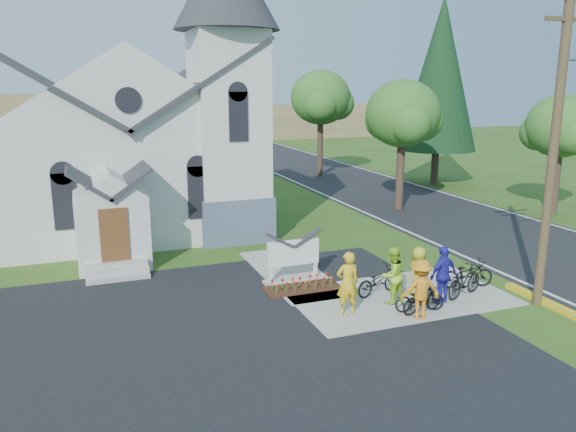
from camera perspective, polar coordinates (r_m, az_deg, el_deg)
name	(u,v)px	position (r m, az deg, el deg)	size (l,w,h in m)	color
ground	(366,309)	(17.80, 7.97, -9.38)	(120.00, 120.00, 0.00)	#305017
parking_lot	(143,382)	(14.14, -14.52, -15.98)	(20.00, 16.00, 0.02)	black
road	(394,197)	(35.10, 10.68, 1.90)	(8.00, 90.00, 0.02)	black
sidewalk	(400,297)	(18.90, 11.29, -8.05)	(7.00, 4.00, 0.05)	#A39D93
church	(133,119)	(27.00, -15.45, 9.50)	(12.35, 12.00, 13.00)	silver
church_sign	(293,253)	(19.70, 0.54, -3.81)	(2.20, 0.40, 1.70)	#A39D93
flower_bed	(303,288)	(19.23, 1.51, -7.37)	(2.60, 1.10, 0.07)	#3A1C0F
utility_pole	(557,133)	(18.60, 25.66, 7.63)	(3.45, 0.28, 10.00)	#473523
tree_road_near	(403,114)	(31.13, 11.59, 10.08)	(4.00, 4.00, 7.05)	#34261C
tree_road_mid	(321,98)	(41.96, 3.34, 11.88)	(4.40, 4.40, 7.80)	#34261C
tree_road_far	(561,127)	(32.51, 26.02, 8.13)	(3.60, 3.60, 6.30)	#34261C
conifer	(440,75)	(39.70, 15.21, 13.69)	(5.20, 5.20, 12.40)	#34261C
distant_hills	(173,122)	(71.74, -11.65, 9.35)	(61.00, 10.00, 5.60)	olive
cyclist_0	(348,283)	(16.95, 6.08, -6.79)	(0.71, 0.47, 1.95)	yellow
bike_0	(378,281)	(18.76, 9.15, -6.49)	(0.63, 1.81, 0.95)	black
cyclist_1	(392,275)	(18.00, 10.51, -5.93)	(0.89, 0.69, 1.83)	#A6E42A
bike_1	(422,299)	(17.56, 13.46, -8.20)	(0.42, 1.48, 0.89)	black
cyclist_2	(443,275)	(18.33, 15.48, -5.77)	(1.09, 0.46, 1.87)	#2923AF
bike_2	(420,299)	(17.67, 13.22, -8.18)	(0.54, 1.56, 0.82)	black
cyclist_3	(421,289)	(17.05, 13.32, -7.24)	(1.16, 0.67, 1.79)	orange
bike_3	(465,281)	(19.19, 17.50, -6.29)	(0.51, 1.80, 1.08)	black
cyclist_4	(419,271)	(18.79, 13.13, -5.51)	(0.81, 0.53, 1.65)	gold
bike_4	(467,274)	(20.07, 17.71, -5.60)	(0.65, 1.85, 0.97)	black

